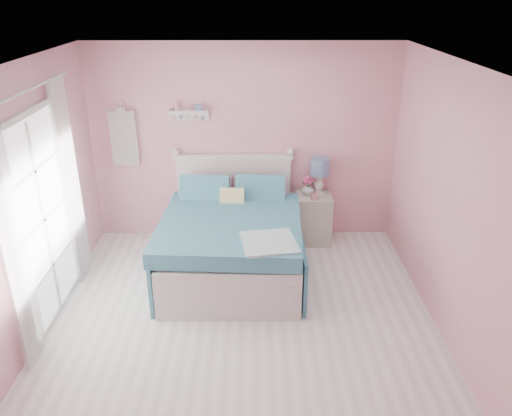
{
  "coord_description": "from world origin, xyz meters",
  "views": [
    {
      "loc": [
        0.12,
        -4.07,
        3.2
      ],
      "look_at": [
        0.15,
        1.2,
        0.85
      ],
      "focal_mm": 35.0,
      "sensor_mm": 36.0,
      "label": 1
    }
  ],
  "objects_px": {
    "table_lamp": "(320,169)",
    "teacup": "(314,196)",
    "bed": "(232,241)",
    "vase": "(308,189)",
    "nightstand": "(313,218)"
  },
  "relations": [
    {
      "from": "nightstand",
      "to": "vase",
      "type": "xyz_separation_m",
      "value": [
        -0.08,
        0.04,
        0.41
      ]
    },
    {
      "from": "bed",
      "to": "teacup",
      "type": "bearing_deg",
      "value": 34.65
    },
    {
      "from": "table_lamp",
      "to": "teacup",
      "type": "relative_size",
      "value": 4.96
    },
    {
      "from": "nightstand",
      "to": "teacup",
      "type": "relative_size",
      "value": 6.75
    },
    {
      "from": "bed",
      "to": "teacup",
      "type": "distance_m",
      "value": 1.28
    },
    {
      "from": "vase",
      "to": "bed",
      "type": "bearing_deg",
      "value": -140.43
    },
    {
      "from": "teacup",
      "to": "table_lamp",
      "type": "bearing_deg",
      "value": 68.38
    },
    {
      "from": "vase",
      "to": "nightstand",
      "type": "bearing_deg",
      "value": -28.4
    },
    {
      "from": "bed",
      "to": "nightstand",
      "type": "xyz_separation_m",
      "value": [
        1.07,
        0.77,
        -0.07
      ]
    },
    {
      "from": "bed",
      "to": "table_lamp",
      "type": "height_order",
      "value": "bed"
    },
    {
      "from": "bed",
      "to": "nightstand",
      "type": "distance_m",
      "value": 1.32
    },
    {
      "from": "vase",
      "to": "teacup",
      "type": "relative_size",
      "value": 1.58
    },
    {
      "from": "bed",
      "to": "table_lamp",
      "type": "bearing_deg",
      "value": 39.78
    },
    {
      "from": "table_lamp",
      "to": "teacup",
      "type": "height_order",
      "value": "table_lamp"
    },
    {
      "from": "bed",
      "to": "teacup",
      "type": "relative_size",
      "value": 20.82
    }
  ]
}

